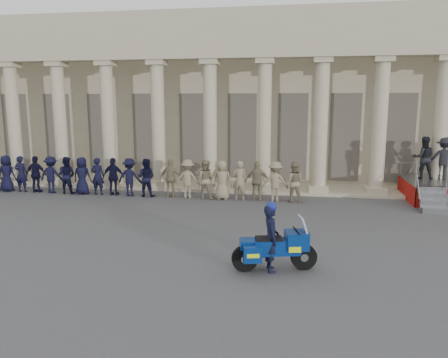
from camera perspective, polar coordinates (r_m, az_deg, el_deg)
ground at (r=13.71m, az=-3.04°, el=-8.41°), size 90.00×90.00×0.00m
building at (r=27.57m, az=3.67°, el=10.47°), size 40.00×12.50×9.00m
officer_rank at (r=21.14m, az=-15.16°, el=0.33°), size 18.64×0.67×1.77m
motorcycle at (r=11.52m, az=6.73°, el=-8.86°), size 2.21×1.13×1.44m
rider at (r=11.40m, az=6.14°, el=-7.50°), size 0.56×0.72×1.85m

